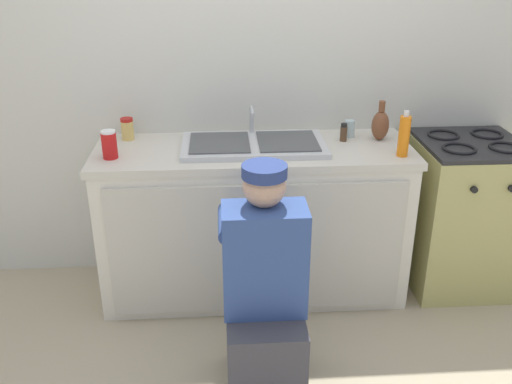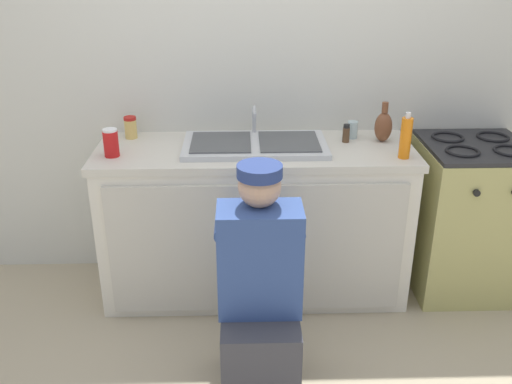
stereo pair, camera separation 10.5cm
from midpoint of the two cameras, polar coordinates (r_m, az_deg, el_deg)
The scene contains 13 objects.
ground_plane at distance 3.37m, azimuth -0.80°, elevation -12.18°, with size 12.00×12.00×0.00m, color tan.
back_wall at distance 3.44m, azimuth -1.51°, elevation 11.65°, with size 6.00×0.10×2.50m, color silver.
counter_cabinet at distance 3.38m, azimuth -1.10°, elevation -3.27°, with size 1.74×0.62×0.87m.
countertop at distance 3.21m, azimuth -1.18°, elevation 4.09°, with size 1.78×0.62×0.04m, color beige.
sink_double_basin at distance 3.20m, azimuth -1.18°, elevation 4.79°, with size 0.80×0.44×0.19m.
stove_range at distance 3.65m, azimuth 19.11°, elevation -2.06°, with size 0.59×0.62×0.94m.
plumber_person at distance 2.69m, azimuth -0.21°, elevation -10.68°, with size 0.42×0.61×1.10m.
spice_bottle_pepper at distance 3.32m, azimuth 7.86°, elevation 5.91°, with size 0.04×0.04×0.10m.
soap_bottle_orange at distance 3.13m, azimuth 13.65°, elevation 5.48°, with size 0.06×0.06×0.25m.
water_glass at distance 3.40m, azimuth 8.46°, elevation 6.28°, with size 0.06×0.06×0.10m.
soda_cup_red at distance 3.13m, azimuth -15.39°, elevation 4.59°, with size 0.08×0.08×0.15m.
condiment_jar at distance 3.41m, azimuth -13.61°, elevation 6.15°, with size 0.07×0.07×0.13m.
vase_decorative at distance 3.37m, azimuth 11.45°, elevation 6.60°, with size 0.10×0.10×0.23m.
Camera 1 is at (-0.19, -2.71, 1.99)m, focal length 40.00 mm.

